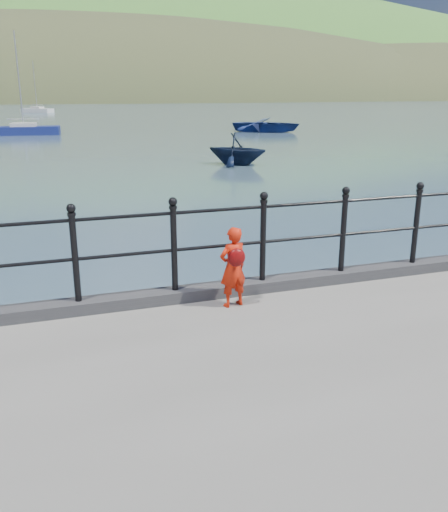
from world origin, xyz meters
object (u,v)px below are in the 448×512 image
object	(u,v)px
launch_blue	(267,125)
sailboat_deep	(37,111)
sailboat_port	(24,131)
railing	(220,235)
child	(233,267)
launch_navy	(237,149)

from	to	relation	value
launch_blue	sailboat_deep	world-z (taller)	sailboat_deep
launch_blue	sailboat_deep	xyz separation A→B (m)	(-19.31, 52.35, -0.28)
sailboat_port	sailboat_deep	size ratio (longest dim) A/B	1.00
railing	child	xyz separation A→B (m)	(0.04, -0.40, -0.31)
launch_blue	launch_navy	size ratio (longest dim) A/B	2.00
child	launch_blue	distance (m)	43.71
launch_blue	sailboat_port	size ratio (longest dim) A/B	0.72
launch_blue	launch_navy	distance (m)	22.74
railing	sailboat_port	bearing A→B (deg)	94.22
railing	launch_blue	bearing A→B (deg)	66.27
launch_navy	sailboat_deep	distance (m)	73.24
launch_blue	sailboat_deep	size ratio (longest dim) A/B	0.72
launch_navy	railing	bearing A→B (deg)	-157.28
sailboat_port	sailboat_deep	distance (m)	49.19
railing	launch_blue	size ratio (longest dim) A/B	3.01
child	sailboat_deep	distance (m)	92.46
child	launch_blue	bearing A→B (deg)	-126.87
launch_blue	child	bearing A→B (deg)	-164.53
railing	sailboat_port	xyz separation A→B (m)	(-3.17, 42.86, -1.48)
railing	child	bearing A→B (deg)	-84.11
launch_blue	sailboat_deep	bearing A→B (deg)	59.18
launch_blue	sailboat_port	world-z (taller)	sailboat_port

